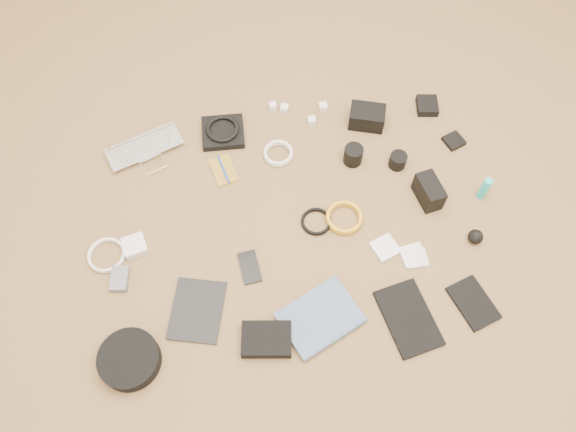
{
  "coord_description": "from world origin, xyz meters",
  "views": [
    {
      "loc": [
        -0.14,
        -0.9,
        1.75
      ],
      "look_at": [
        0.0,
        0.02,
        0.02
      ],
      "focal_mm": 35.0,
      "sensor_mm": 36.0,
      "label": 1
    }
  ],
  "objects": [
    {
      "name": "drive_case",
      "position": [
        -0.13,
        -0.4,
        0.02
      ],
      "size": [
        0.17,
        0.13,
        0.04
      ],
      "primitive_type": "cube",
      "rotation": [
        0.0,
        0.0,
        -0.14
      ],
      "color": "black",
      "rests_on": "ground"
    },
    {
      "name": "notebook_black_b",
      "position": [
        0.55,
        -0.38,
        0.01
      ],
      "size": [
        0.15,
        0.19,
        0.01
      ],
      "primitive_type": "cube",
      "rotation": [
        0.0,
        0.0,
        0.31
      ],
      "color": "black",
      "rests_on": "ground"
    },
    {
      "name": "headphone_pouch",
      "position": [
        -0.19,
        0.42,
        0.01
      ],
      "size": [
        0.16,
        0.16,
        0.03
      ],
      "primitive_type": "cube",
      "rotation": [
        0.0,
        0.0,
        -0.04
      ],
      "color": "black",
      "rests_on": "ground"
    },
    {
      "name": "filter_case_right",
      "position": [
        0.41,
        -0.19,
        0.0
      ],
      "size": [
        0.07,
        0.07,
        0.01
      ],
      "primitive_type": "cube",
      "rotation": [
        0.0,
        0.0,
        -0.0
      ],
      "color": "silver",
      "rests_on": "ground"
    },
    {
      "name": "filter_case_mid",
      "position": [
        0.4,
        -0.18,
        0.01
      ],
      "size": [
        0.09,
        0.09,
        0.01
      ],
      "primitive_type": "cube",
      "rotation": [
        0.0,
        0.0,
        0.15
      ],
      "color": "silver",
      "rests_on": "ground"
    },
    {
      "name": "cable_white_a",
      "position": [
        0.0,
        0.3,
        0.01
      ],
      "size": [
        0.14,
        0.14,
        0.01
      ],
      "primitive_type": "torus",
      "rotation": [
        0.0,
        0.0,
        0.29
      ],
      "color": "silver",
      "rests_on": "ground"
    },
    {
      "name": "pen_blue",
      "position": [
        -0.21,
        0.26,
        0.01
      ],
      "size": [
        0.04,
        0.12,
        0.01
      ],
      "primitive_type": "cylinder",
      "rotation": [
        1.57,
        0.0,
        0.24
      ],
      "color": "#163AB4",
      "rests_on": "notebook_olive"
    },
    {
      "name": "notebook_olive",
      "position": [
        -0.21,
        0.26,
        0.0
      ],
      "size": [
        0.11,
        0.14,
        0.01
      ],
      "primitive_type": "cube",
      "rotation": [
        0.0,
        0.0,
        0.24
      ],
      "color": "olive",
      "rests_on": "ground"
    },
    {
      "name": "air_blower",
      "position": [
        0.63,
        -0.15,
        0.03
      ],
      "size": [
        0.07,
        0.07,
        0.05
      ],
      "primitive_type": "sphere",
      "rotation": [
        0.0,
        0.0,
        0.36
      ],
      "color": "black",
      "rests_on": "ground"
    },
    {
      "name": "headphone_case",
      "position": [
        -0.56,
        -0.41,
        0.03
      ],
      "size": [
        0.22,
        0.22,
        0.05
      ],
      "primitive_type": "cylinder",
      "rotation": [
        0.0,
        0.0,
        -0.15
      ],
      "color": "black",
      "rests_on": "ground"
    },
    {
      "name": "notebook_black_a",
      "position": [
        0.33,
        -0.4,
        0.01
      ],
      "size": [
        0.19,
        0.26,
        0.02
      ],
      "primitive_type": "cube",
      "rotation": [
        0.0,
        0.0,
        0.2
      ],
      "color": "black",
      "rests_on": "ground"
    },
    {
      "name": "charger_b",
      "position": [
        0.06,
        0.51,
        0.01
      ],
      "size": [
        0.04,
        0.04,
        0.03
      ],
      "primitive_type": "cube",
      "rotation": [
        0.0,
        0.0,
        -0.39
      ],
      "color": "silver",
      "rests_on": "ground"
    },
    {
      "name": "flash",
      "position": [
        0.51,
        0.04,
        0.05
      ],
      "size": [
        0.09,
        0.13,
        0.09
      ],
      "primitive_type": "cube",
      "rotation": [
        0.0,
        0.0,
        0.2
      ],
      "color": "black",
      "rests_on": "ground"
    },
    {
      "name": "headphones",
      "position": [
        -0.19,
        0.42,
        0.04
      ],
      "size": [
        0.16,
        0.16,
        0.02
      ],
      "primitive_type": "torus",
      "rotation": [
        0.0,
        0.0,
        -0.28
      ],
      "color": "black",
      "rests_on": "headphone_pouch"
    },
    {
      "name": "lens_pouch",
      "position": [
        0.62,
        0.44,
        0.02
      ],
      "size": [
        0.09,
        0.1,
        0.03
      ],
      "primitive_type": "cube",
      "rotation": [
        0.0,
        0.0,
        -0.15
      ],
      "color": "black",
      "rests_on": "ground"
    },
    {
      "name": "lens_b",
      "position": [
        0.44,
        0.19,
        0.03
      ],
      "size": [
        0.08,
        0.08,
        0.06
      ],
      "primitive_type": "cylinder",
      "rotation": [
        0.0,
        0.0,
        -0.28
      ],
      "color": "black",
      "rests_on": "ground"
    },
    {
      "name": "battery_charger",
      "position": [
        -0.59,
        -0.13,
        0.01
      ],
      "size": [
        0.07,
        0.09,
        0.02
      ],
      "primitive_type": "cube",
      "rotation": [
        0.0,
        0.0,
        -0.14
      ],
      "color": "#5E5D63",
      "rests_on": "ground"
    },
    {
      "name": "phone",
      "position": [
        -0.15,
        -0.14,
        0.0
      ],
      "size": [
        0.07,
        0.12,
        0.01
      ],
      "primitive_type": "cube",
      "rotation": [
        0.0,
        0.0,
        0.12
      ],
      "color": "black",
      "rests_on": "ground"
    },
    {
      "name": "filter_case_left",
      "position": [
        0.31,
        -0.14,
        0.01
      ],
      "size": [
        0.11,
        0.11,
        0.01
      ],
      "primitive_type": "cube",
      "rotation": [
        0.0,
        0.0,
        0.36
      ],
      "color": "silver",
      "rests_on": "ground"
    },
    {
      "name": "tablet",
      "position": [
        -0.34,
        -0.27,
        0.0
      ],
      "size": [
        0.21,
        0.25,
        0.01
      ],
      "primitive_type": "cube",
      "rotation": [
        0.0,
        0.0,
        -0.26
      ],
      "color": "black",
      "rests_on": "ground"
    },
    {
      "name": "cable_yellow",
      "position": [
        0.2,
        -0.01,
        0.01
      ],
      "size": [
        0.16,
        0.16,
        0.01
      ],
      "primitive_type": "torus",
      "rotation": [
        0.0,
        0.0,
        -0.28
      ],
      "color": "gold",
      "rests_on": "ground"
    },
    {
      "name": "cable_white_b",
      "position": [
        -0.63,
        -0.03,
        0.01
      ],
      "size": [
        0.15,
        0.15,
        0.01
      ],
      "primitive_type": "torus",
      "rotation": [
        0.0,
        0.0,
        0.21
      ],
      "color": "silver",
      "rests_on": "ground"
    },
    {
      "name": "lens_a",
      "position": [
        0.27,
        0.23,
        0.04
      ],
      "size": [
        0.08,
        0.08,
        0.08
      ],
      "primitive_type": "cylinder",
      "rotation": [
        0.0,
        0.0,
        0.14
      ],
      "color": "black",
      "rests_on": "ground"
    },
    {
      "name": "laptop",
      "position": [
        -0.48,
        0.36,
        0.01
      ],
      "size": [
        0.34,
        0.28,
        0.02
      ],
      "primitive_type": "imported",
      "rotation": [
        0.0,
        0.0,
        0.35
      ],
      "color": "silver",
      "rests_on": "ground"
    },
    {
      "name": "power_brick",
      "position": [
        -0.53,
        -0.01,
        0.02
      ],
      "size": [
        0.09,
        0.09,
        0.03
      ],
      "primitive_type": "cube",
      "rotation": [
        0.0,
        0.0,
        0.23
      ],
      "color": "silver",
      "rests_on": "ground"
    },
    {
      "name": "paperback",
      "position": [
        0.09,
        -0.44,
        0.01
      ],
      "size": [
        0.3,
        0.27,
        0.02
      ],
      "primitive_type": "imported",
      "rotation": [
        0.0,
        0.0,
        2.0
      ],
      "color": "#465A76",
      "rests_on": "ground"
    },
    {
      "name": "card_reader",
      "position": [
        0.67,
        0.26,
        0.01
      ],
      "size": [
        0.09,
        0.09,
        0.02
      ],
      "primitive_type": "cube",
      "rotation": [
        0.0,
        0.0,
        0.37
      ],
      "color": "black",
      "rests_on": "ground"
    },
    {
      "name": "cable_black",
      "position": [
        0.1,
        -0.01,
        0.0
      ],
      "size": [
        0.14,
        0.14,
        0.01
      ],
      "primitive_type": "torus",
      "rotation": [
        0.0,
        0.0,
        -0.39
      ],
      "color": "black",
      "rests_on": "ground"
    },
    {
      "name": "charger_d",
      "position": [
        0.15,
        0.43,
        0.01
      ],
      "size": [
        0.03,
        0.03,
        0.03
      ],
      "primitive_type": "cube",
      "rotation": [
        0.0,
        0.0,
        0.01
      ],
      "color": "silver",
      "rests_on": "ground"
    },
    {
      "name": "dslr_camera",
      "position": [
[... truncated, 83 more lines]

